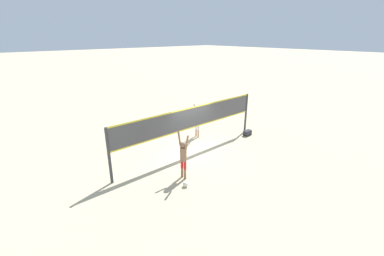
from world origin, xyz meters
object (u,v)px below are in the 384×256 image
(player_blocker, at_px, (197,120))
(gear_bag, at_px, (247,133))
(volleyball, at_px, (186,184))
(player_spiker, at_px, (183,155))
(volleyball_net, at_px, (192,121))

(player_blocker, bearing_deg, gear_bag, 51.72)
(player_blocker, xyz_separation_m, volleyball, (-4.04, -3.68, -0.91))
(player_spiker, height_order, gear_bag, player_spiker)
(player_blocker, distance_m, gear_bag, 3.19)
(volleyball_net, height_order, volleyball, volleyball_net)
(player_spiker, distance_m, gear_bag, 6.27)
(volleyball_net, bearing_deg, volleyball, -136.19)
(gear_bag, bearing_deg, volleyball, -164.59)
(player_blocker, height_order, gear_bag, player_blocker)
(player_spiker, distance_m, player_blocker, 4.81)
(volleyball_net, height_order, player_blocker, volleyball_net)
(player_spiker, relative_size, player_blocker, 1.06)
(player_spiker, relative_size, gear_bag, 3.94)
(volleyball_net, relative_size, player_blocker, 4.62)
(player_blocker, bearing_deg, player_spiker, -49.72)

